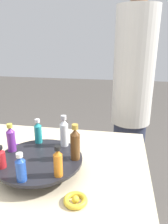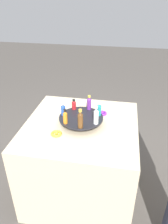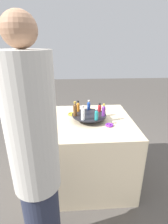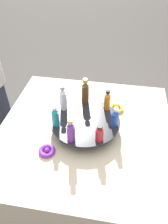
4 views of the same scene
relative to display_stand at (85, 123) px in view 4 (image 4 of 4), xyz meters
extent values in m
plane|color=#4C4742|center=(0.00, 0.00, -0.79)|extent=(12.00, 12.00, 0.00)
cube|color=beige|center=(0.00, 0.00, -0.42)|extent=(0.91, 0.91, 0.75)
cylinder|color=black|center=(0.00, 0.00, -0.04)|extent=(0.17, 0.17, 0.01)
cylinder|color=black|center=(0.00, 0.00, -0.02)|extent=(0.09, 0.09, 0.04)
cylinder|color=black|center=(0.00, 0.00, 0.01)|extent=(0.35, 0.35, 0.01)
cylinder|color=orange|center=(0.11, -0.10, 0.06)|extent=(0.03, 0.03, 0.09)
cone|color=orange|center=(0.11, -0.10, 0.11)|extent=(0.03, 0.03, 0.02)
cylinder|color=black|center=(0.11, -0.10, 0.13)|extent=(0.02, 0.02, 0.02)
cylinder|color=brown|center=(0.15, 0.02, 0.07)|extent=(0.04, 0.04, 0.11)
cone|color=brown|center=(0.15, 0.02, 0.14)|extent=(0.04, 0.04, 0.02)
cylinder|color=#B79338|center=(0.15, 0.02, 0.16)|extent=(0.03, 0.03, 0.02)
cylinder|color=silver|center=(0.07, 0.13, 0.07)|extent=(0.04, 0.04, 0.10)
cone|color=silver|center=(0.07, 0.13, 0.13)|extent=(0.04, 0.04, 0.02)
cylinder|color=#B2B2B7|center=(0.07, 0.13, 0.15)|extent=(0.02, 0.02, 0.02)
cylinder|color=teal|center=(-0.06, 0.14, 0.06)|extent=(0.04, 0.04, 0.08)
cone|color=teal|center=(-0.06, 0.14, 0.11)|extent=(0.03, 0.03, 0.02)
cylinder|color=silver|center=(-0.06, 0.14, 0.13)|extent=(0.02, 0.02, 0.02)
cylinder|color=#702D93|center=(-0.14, 0.04, 0.06)|extent=(0.04, 0.04, 0.09)
cone|color=#702D93|center=(-0.14, 0.04, 0.12)|extent=(0.03, 0.03, 0.02)
cylinder|color=gold|center=(-0.14, 0.04, 0.14)|extent=(0.02, 0.02, 0.02)
cylinder|color=#B21E23|center=(-0.12, -0.08, 0.05)|extent=(0.04, 0.04, 0.06)
cone|color=#B21E23|center=(-0.12, -0.08, 0.09)|extent=(0.03, 0.03, 0.01)
cylinder|color=black|center=(-0.12, -0.08, 0.10)|extent=(0.02, 0.02, 0.01)
cylinder|color=#234CAD|center=(-0.01, -0.15, 0.06)|extent=(0.04, 0.04, 0.08)
cone|color=#234CAD|center=(-0.01, -0.15, 0.10)|extent=(0.03, 0.03, 0.02)
cylinder|color=silver|center=(-0.01, -0.15, 0.12)|extent=(0.02, 0.02, 0.01)
torus|color=gold|center=(0.18, -0.15, -0.04)|extent=(0.08, 0.08, 0.02)
sphere|color=gold|center=(0.18, -0.15, -0.03)|extent=(0.03, 0.03, 0.03)
torus|color=purple|center=(-0.18, 0.15, -0.04)|extent=(0.08, 0.08, 0.02)
sphere|color=purple|center=(-0.18, 0.15, -0.03)|extent=(0.03, 0.03, 0.03)
camera|label=1|loc=(0.32, -0.74, 0.49)|focal=35.00mm
camera|label=2|loc=(1.46, 0.29, 0.91)|focal=35.00mm
camera|label=3|loc=(0.17, 1.66, 0.71)|focal=28.00mm
camera|label=4|loc=(-0.80, -0.13, 0.78)|focal=35.00mm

